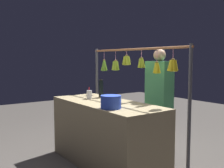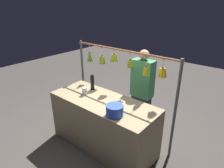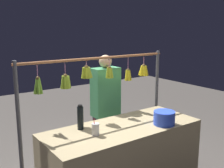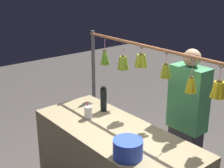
# 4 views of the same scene
# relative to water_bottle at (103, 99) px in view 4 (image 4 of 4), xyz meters

# --- Properties ---
(display_rack) EXTENTS (2.10, 0.14, 1.67)m
(display_rack) POSITION_rel_water_bottle_xyz_m (-0.44, -0.30, 0.20)
(display_rack) COLOR #4C4C51
(display_rack) RESTS_ON ground
(water_bottle) EXTENTS (0.07, 0.07, 0.28)m
(water_bottle) POSITION_rel_water_bottle_xyz_m (0.00, 0.00, 0.00)
(water_bottle) COLOR black
(water_bottle) RESTS_ON market_counter
(blue_bucket) EXTENTS (0.25, 0.25, 0.16)m
(blue_bucket) POSITION_rel_water_bottle_xyz_m (-0.87, 0.43, -0.06)
(blue_bucket) COLOR blue
(blue_bucket) RESTS_ON market_counter
(drink_cup) EXTENTS (0.08, 0.08, 0.18)m
(drink_cup) POSITION_rel_water_bottle_xyz_m (-0.05, 0.24, -0.07)
(drink_cup) COLOR silver
(drink_cup) RESTS_ON market_counter
(vendor_person) EXTENTS (0.39, 0.21, 1.64)m
(vendor_person) POSITION_rel_water_bottle_xyz_m (-0.71, -0.55, -0.22)
(vendor_person) COLOR #2D2D38
(vendor_person) RESTS_ON ground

